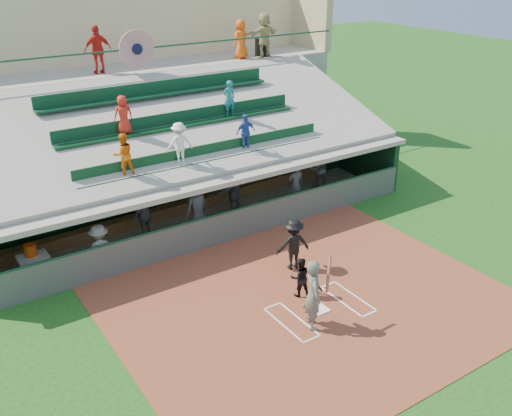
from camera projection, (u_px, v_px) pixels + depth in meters
ground at (320, 310)px, 16.04m from camera, size 100.00×100.00×0.00m
dirt_slab at (309, 302)px, 16.42m from camera, size 11.00×9.00×0.02m
home_plate at (320, 309)px, 16.03m from camera, size 0.43×0.43×0.03m
batters_box_chalk at (320, 310)px, 16.03m from camera, size 2.65×1.85×0.01m
dugout_floor at (205, 222)px, 21.16m from camera, size 16.00×3.50×0.04m
concourse_slab at (130, 120)px, 25.33m from camera, size 20.00×3.00×4.60m
grandstand at (158, 138)px, 23.07m from camera, size 20.40×10.40×7.80m
batter_at_plate at (313, 294)px, 14.95m from camera, size 0.99×0.86×2.00m
catcher at (300, 277)px, 16.46m from camera, size 0.71×0.63×1.21m
home_umpire at (293, 244)px, 17.79m from camera, size 1.22×0.88×1.70m
dugout_bench at (188, 206)px, 21.93m from camera, size 14.17×1.32×0.43m
white_table at (35, 267)px, 17.37m from camera, size 0.90×0.68×0.78m
water_cooler at (30, 250)px, 17.17m from camera, size 0.37×0.37×0.37m
dugout_player_a at (100, 249)px, 17.48m from camera, size 1.12×0.71×1.66m
dugout_player_b at (145, 215)px, 19.55m from camera, size 1.13×0.82×1.77m
dugout_player_c at (197, 207)px, 20.00m from camera, size 1.07×0.85×1.92m
dugout_player_d at (234, 190)px, 21.59m from camera, size 1.74×1.08×1.79m
dugout_player_e at (296, 185)px, 22.05m from camera, size 0.69×0.50×1.77m
dugout_player_f at (319, 169)px, 23.79m from camera, size 0.97×0.85×1.68m
trash_bin at (261, 47)px, 26.83m from camera, size 0.55×0.55×0.83m
concourse_staff_a at (98, 50)px, 22.91m from camera, size 1.13×0.48×1.91m
concourse_staff_b at (241, 39)px, 26.09m from camera, size 1.00×0.83×1.75m
concourse_staff_c at (264, 35)px, 26.33m from camera, size 1.92×0.83×2.01m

